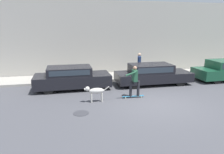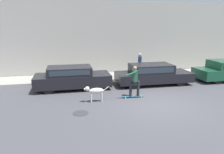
# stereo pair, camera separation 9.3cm
# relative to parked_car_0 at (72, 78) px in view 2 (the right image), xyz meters

# --- Properties ---
(ground_plane) EXTENTS (36.00, 36.00, 0.00)m
(ground_plane) POSITION_rel_parked_car_0_xyz_m (3.72, -3.39, -0.64)
(ground_plane) COLOR #47474C
(back_wall) EXTENTS (32.00, 0.30, 5.22)m
(back_wall) POSITION_rel_parked_car_0_xyz_m (3.72, 3.52, 1.97)
(back_wall) COLOR #ADA89E
(back_wall) RESTS_ON ground_plane
(sidewalk_curb) EXTENTS (30.00, 2.25, 0.14)m
(sidewalk_curb) POSITION_rel_parked_car_0_xyz_m (3.72, 2.22, -0.57)
(sidewalk_curb) COLOR #A39E93
(sidewalk_curb) RESTS_ON ground_plane
(parked_car_0) EXTENTS (4.22, 1.74, 1.28)m
(parked_car_0) POSITION_rel_parked_car_0_xyz_m (0.00, 0.00, 0.00)
(parked_car_0) COLOR black
(parked_car_0) RESTS_ON ground_plane
(parked_car_1) EXTENTS (4.54, 1.76, 1.24)m
(parked_car_1) POSITION_rel_parked_car_0_xyz_m (4.84, 0.00, -0.02)
(parked_car_1) COLOR black
(parked_car_1) RESTS_ON ground_plane
(dog) EXTENTS (1.19, 0.28, 0.77)m
(dog) POSITION_rel_parked_car_0_xyz_m (0.98, -2.47, -0.12)
(dog) COLOR beige
(dog) RESTS_ON ground_plane
(skateboarder) EXTENTS (2.85, 0.57, 1.60)m
(skateboarder) POSITION_rel_parked_car_0_xyz_m (2.95, -2.26, 0.27)
(skateboarder) COLOR beige
(skateboarder) RESTS_ON ground_plane
(pedestrian_with_bag) EXTENTS (0.36, 0.75, 1.55)m
(pedestrian_with_bag) POSITION_rel_parked_car_0_xyz_m (4.66, 1.95, 0.35)
(pedestrian_with_bag) COLOR #28282D
(pedestrian_with_bag) RESTS_ON sidewalk_curb
(manhole_cover) EXTENTS (0.64, 0.64, 0.01)m
(manhole_cover) POSITION_rel_parked_car_0_xyz_m (0.21, -3.72, -0.63)
(manhole_cover) COLOR #38383D
(manhole_cover) RESTS_ON ground_plane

